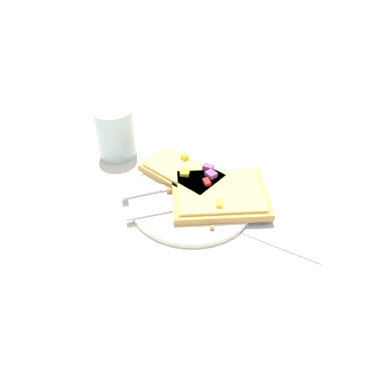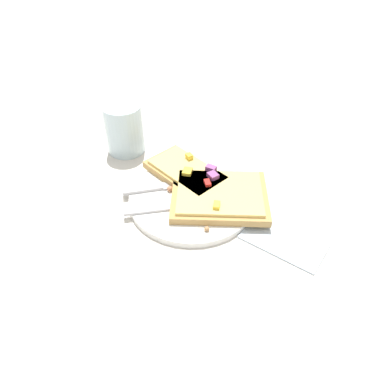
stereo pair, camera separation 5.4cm
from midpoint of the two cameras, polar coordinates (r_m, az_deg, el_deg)
name	(u,v)px [view 2 (the right image)]	position (r m, az deg, el deg)	size (l,w,h in m)	color
ground_plane	(192,201)	(0.70, 2.20, -1.43)	(4.00, 4.00, 0.00)	beige
plate	(192,198)	(0.70, 2.21, -1.07)	(0.24, 0.24, 0.01)	white
fork	(190,205)	(0.67, 1.93, -2.11)	(0.16, 0.16, 0.01)	#B7B7BC
knife	(167,186)	(0.72, -1.69, 0.88)	(0.15, 0.16, 0.01)	#B7B7BC
pizza_slice_main	(219,195)	(0.69, 6.45, -0.61)	(0.22, 0.21, 0.03)	tan
pizza_slice_corner	(187,173)	(0.73, 1.38, 2.88)	(0.18, 0.12, 0.03)	tan
crumb_scatter	(181,201)	(0.68, 0.62, -1.45)	(0.12, 0.06, 0.01)	#BA7A54
drinking_glass	(124,129)	(0.82, -8.40, 9.48)	(0.08, 0.08, 0.11)	silver
napkin	(285,239)	(0.66, 16.25, -7.01)	(0.14, 0.08, 0.01)	silver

